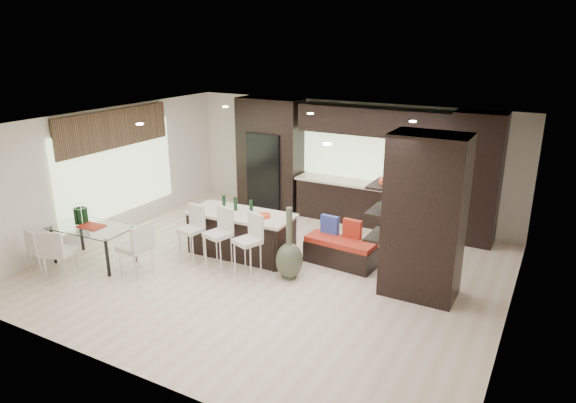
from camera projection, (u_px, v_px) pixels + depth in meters
The scene contains 22 objects.
ground at pixel (272, 270), 9.46m from camera, with size 8.00×8.00×0.00m, color beige.
back_wall at pixel (348, 160), 11.96m from camera, with size 8.00×0.02×2.70m, color white.
left_wall at pixel (109, 172), 10.87m from camera, with size 0.02×7.00×2.70m, color white.
right_wall at pixel (517, 242), 7.21m from camera, with size 0.02×7.00×2.70m, color white.
ceiling at pixel (271, 124), 8.62m from camera, with size 8.00×7.00×0.02m, color white.
window_left at pixel (118, 170), 11.02m from camera, with size 0.04×3.20×1.90m, color #B2D199.
window_back at pixel (372, 154), 11.59m from camera, with size 3.40×0.04×1.20m, color #B2D199.
stone_accent at pixel (114, 129), 10.73m from camera, with size 0.08×3.00×0.80m, color brown.
ceiling_spots at pixel (278, 123), 8.84m from camera, with size 4.00×3.00×0.02m, color white.
back_cabinetry at pixel (363, 165), 11.46m from camera, with size 6.80×0.68×2.70m, color black.
refrigerator at pixel (270, 170), 12.64m from camera, with size 0.90×0.68×1.90m, color black.
partition_column at pixel (425, 217), 8.19m from camera, with size 1.20×0.80×2.70m, color black.
kitchen_island at pixel (241, 234), 9.99m from camera, with size 2.06×0.89×0.86m, color black.
stool_left at pixel (191, 240), 9.65m from camera, with size 0.39×0.39×0.89m, color silver.
stool_mid at pixel (218, 245), 9.35m from camera, with size 0.41×0.41×0.94m, color silver.
stool_right at pixel (248, 252), 9.06m from camera, with size 0.41×0.41×0.93m, color silver.
bench at pixel (340, 252), 9.60m from camera, with size 1.33×0.51×0.51m, color black.
floor_vase at pixel (289, 243), 8.95m from camera, with size 0.48×0.48×1.32m, color #454D38, non-canonical shape.
dining_table at pixel (94, 245), 9.65m from camera, with size 1.50×0.84×0.72m, color white.
chair_near at pixel (60, 255), 9.02m from camera, with size 0.47×0.47×0.87m, color silver.
chair_far at pixel (44, 252), 9.26m from camera, with size 0.42×0.42×0.78m, color silver.
chair_end at pixel (135, 251), 9.13m from camera, with size 0.50×0.50×0.92m, color silver.
Camera 1 is at (4.39, -7.41, 4.12)m, focal length 32.00 mm.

